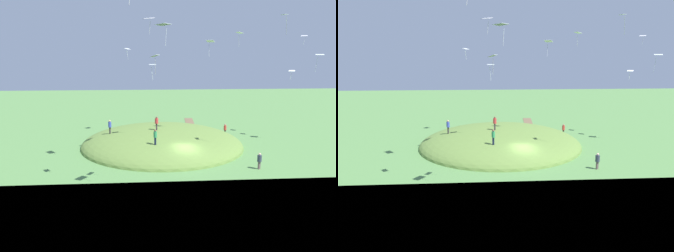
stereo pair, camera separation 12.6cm
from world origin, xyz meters
TOP-DOWN VIEW (x-y plane):
  - ground_plane at (0.00, 0.00)m, footprint 160.00×160.00m
  - grass_hill at (7.74, 2.25)m, footprint 22.25×21.12m
  - dirt_path at (21.27, -3.31)m, footprint 11.17×2.30m
  - person_near_shore at (6.81, 3.01)m, footprint 0.52×0.52m
  - person_walking_path at (12.53, -7.30)m, footprint 0.56×0.56m
  - person_watching_kites at (-3.04, -7.27)m, footprint 0.61×0.61m
  - person_on_hilltop at (1.04, 3.41)m, footprint 0.48×0.48m
  - person_with_child at (7.31, 9.00)m, footprint 0.53×0.53m
  - kite_0 at (14.32, 6.81)m, footprint 1.11×1.04m
  - kite_1 at (11.51, -8.62)m, footprint 1.26×1.02m
  - kite_2 at (6.64, -17.75)m, footprint 1.04×1.22m
  - kite_5 at (-10.13, 3.15)m, footprint 1.45×1.33m
  - kite_6 at (4.06, 3.56)m, footprint 0.63×0.85m
  - kite_7 at (5.04, -3.35)m, footprint 1.06×1.16m
  - kite_8 at (9.44, -15.46)m, footprint 0.90×0.98m
  - kite_9 at (1.66, 3.97)m, footprint 1.28×1.36m
  - kite_10 at (-2.34, -9.28)m, footprint 0.76×0.70m
  - kite_11 at (-7.88, 3.73)m, footprint 0.99×0.84m
  - kite_12 at (10.30, -17.21)m, footprint 1.01×1.03m

SIDE VIEW (x-z plane):
  - ground_plane at x=0.00m, z-range 0.00..0.00m
  - grass_hill at x=7.74m, z-range -2.23..2.23m
  - dirt_path at x=21.27m, z-range 0.00..0.04m
  - person_walking_path at x=12.53m, z-range 0.22..1.92m
  - person_watching_kites at x=-3.04m, z-range 0.21..1.96m
  - person_with_child at x=7.31m, z-range 1.95..3.74m
  - person_on_hilltop at x=1.04m, z-range 2.00..3.77m
  - person_near_shore at x=6.81m, z-range 2.44..4.22m
  - kite_8 at x=9.44m, z-range 8.87..10.12m
  - kite_6 at x=4.06m, z-range 9.51..11.39m
  - kite_11 at x=-7.88m, z-range 10.77..12.38m
  - kite_2 at x=6.64m, z-range 10.44..12.72m
  - kite_0 at x=14.32m, z-range 11.63..13.22m
  - kite_7 at x=5.04m, z-range 12.23..14.16m
  - kite_5 at x=-10.13m, z-range 13.13..14.75m
  - kite_12 at x=10.30m, z-range 13.53..14.76m
  - kite_1 at x=11.51m, z-range 13.59..15.54m
  - kite_10 at x=-2.34m, z-range 14.43..16.36m
  - kite_9 at x=1.66m, z-range 14.62..16.31m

